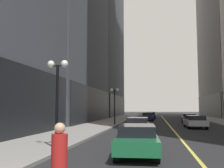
% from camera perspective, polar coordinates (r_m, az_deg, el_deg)
% --- Properties ---
extents(ground_plane, '(200.00, 200.00, 0.00)m').
position_cam_1_polar(ground_plane, '(38.50, 11.86, -8.19)').
color(ground_plane, '#262628').
extents(sidewalk_left, '(4.50, 78.00, 0.15)m').
position_cam_1_polar(sidewalk_left, '(39.01, -0.46, -8.15)').
color(sidewalk_left, gray).
rests_on(sidewalk_left, ground).
extents(lane_centre_stripe, '(0.16, 70.00, 0.01)m').
position_cam_1_polar(lane_centre_stripe, '(38.50, 11.86, -8.19)').
color(lane_centre_stripe, '#E5D64C').
rests_on(lane_centre_stripe, ground).
extents(car_green, '(2.00, 4.71, 1.32)m').
position_cam_1_polar(car_green, '(11.99, 5.49, -11.75)').
color(car_green, '#196038').
rests_on(car_green, ground).
extents(car_red, '(1.80, 4.69, 1.32)m').
position_cam_1_polar(car_red, '(21.21, 5.62, -8.88)').
color(car_red, '#B21919').
rests_on(car_red, ground).
extents(car_silver, '(1.99, 4.39, 1.32)m').
position_cam_1_polar(car_silver, '(28.62, 17.60, -7.70)').
color(car_silver, '#B7B7BC').
rests_on(car_silver, ground).
extents(car_maroon, '(1.93, 4.35, 1.32)m').
position_cam_1_polar(car_maroon, '(37.19, 16.36, -7.10)').
color(car_maroon, maroon).
rests_on(car_maroon, ground).
extents(car_navy, '(2.09, 4.10, 1.32)m').
position_cam_1_polar(car_navy, '(43.90, 7.72, -6.93)').
color(car_navy, '#141E4C').
rests_on(car_navy, ground).
extents(car_black, '(1.97, 4.64, 1.32)m').
position_cam_1_polar(car_black, '(51.05, 8.34, -6.67)').
color(car_black, black).
rests_on(car_black, ground).
extents(pedestrian_in_red_jacket, '(0.44, 0.44, 1.78)m').
position_cam_1_polar(pedestrian_in_red_jacket, '(5.77, -11.37, -15.56)').
color(pedestrian_in_red_jacket, black).
rests_on(pedestrian_in_red_jacket, ground).
extents(street_lamp_left_near, '(1.06, 0.36, 4.43)m').
position_cam_1_polar(street_lamp_left_near, '(13.13, -11.77, 0.00)').
color(street_lamp_left_near, black).
rests_on(street_lamp_left_near, ground).
extents(street_lamp_left_far, '(1.06, 0.36, 4.43)m').
position_cam_1_polar(street_lamp_left_far, '(31.31, 0.58, -3.06)').
color(street_lamp_left_far, black).
rests_on(street_lamp_left_far, ground).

